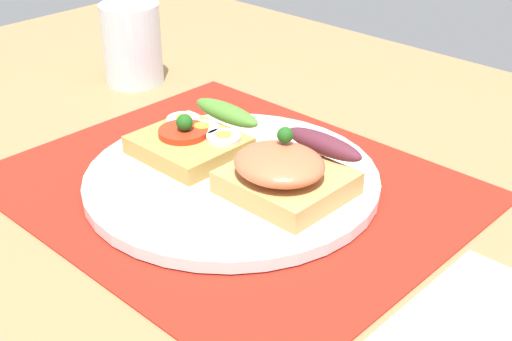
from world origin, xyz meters
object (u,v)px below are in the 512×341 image
object	(u,v)px
plate	(232,179)
sandwich_egg_tomato	(198,137)
fork	(508,328)
sandwich_salmon	(289,171)
drinking_glass	(132,44)

from	to	relation	value
plate	sandwich_egg_tomato	world-z (taller)	sandwich_egg_tomato
sandwich_egg_tomato	fork	world-z (taller)	sandwich_egg_tomato
sandwich_egg_tomato	sandwich_salmon	world-z (taller)	sandwich_salmon
sandwich_egg_tomato	drinking_glass	xyz separation A→B (cm)	(-21.37, 8.92, 2.06)
sandwich_egg_tomato	fork	bearing A→B (deg)	-4.45
sandwich_salmon	drinking_glass	size ratio (longest dim) A/B	1.08
sandwich_salmon	drinking_glass	world-z (taller)	drinking_glass
sandwich_egg_tomato	fork	xyz separation A→B (cm)	(32.91, -2.56, -2.02)
sandwich_salmon	plate	bearing A→B (deg)	-168.32
sandwich_egg_tomato	sandwich_salmon	size ratio (longest dim) A/B	0.95
sandwich_salmon	drinking_glass	bearing A→B (deg)	164.79
plate	sandwich_egg_tomato	bearing A→B (deg)	168.31
plate	sandwich_egg_tomato	xyz separation A→B (cm)	(-5.79, 1.20, 1.92)
drinking_glass	sandwich_egg_tomato	bearing A→B (deg)	-22.65
plate	fork	distance (cm)	27.16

